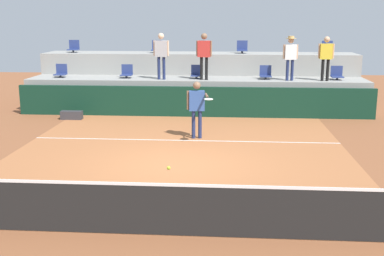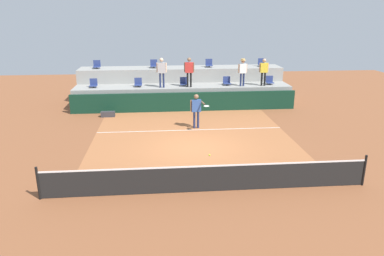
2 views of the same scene
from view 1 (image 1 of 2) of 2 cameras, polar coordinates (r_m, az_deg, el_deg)
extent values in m
plane|color=brown|center=(11.99, -1.84, -4.32)|extent=(40.00, 40.00, 0.00)
cube|color=#A36038|center=(12.94, -1.38, -3.01)|extent=(9.00, 10.00, 0.01)
cube|color=silver|center=(14.29, -0.83, -1.47)|extent=(9.00, 0.06, 0.00)
cube|color=black|center=(8.10, -4.88, -9.54)|extent=(10.40, 0.01, 0.87)
cube|color=white|center=(7.95, -4.94, -6.62)|extent=(10.40, 0.02, 0.05)
cube|color=#0F3323|center=(17.69, 0.19, 3.11)|extent=(13.00, 0.16, 1.10)
cube|color=gray|center=(18.96, 0.47, 3.99)|extent=(13.00, 1.80, 1.25)
cube|color=gray|center=(20.68, 0.80, 5.92)|extent=(13.00, 1.80, 2.10)
cylinder|color=#2D2D33|center=(19.79, -15.20, 5.89)|extent=(0.08, 0.08, 0.10)
cube|color=navy|center=(19.79, -15.21, 6.09)|extent=(0.44, 0.40, 0.04)
cube|color=navy|center=(19.93, -15.08, 6.76)|extent=(0.44, 0.04, 0.38)
cylinder|color=#2D2D33|center=(19.09, -7.72, 5.98)|extent=(0.08, 0.08, 0.10)
cube|color=navy|center=(19.08, -7.72, 6.19)|extent=(0.44, 0.40, 0.04)
cube|color=navy|center=(19.23, -7.63, 6.87)|extent=(0.44, 0.04, 0.38)
cylinder|color=#2D2D33|center=(18.72, 0.54, 5.96)|extent=(0.08, 0.08, 0.10)
cube|color=navy|center=(18.71, 0.54, 6.18)|extent=(0.44, 0.40, 0.04)
cube|color=navy|center=(18.86, 0.57, 6.87)|extent=(0.44, 0.04, 0.38)
cylinder|color=#2D2D33|center=(18.73, 8.64, 5.82)|extent=(0.08, 0.08, 0.10)
cube|color=navy|center=(18.72, 8.65, 6.04)|extent=(0.44, 0.40, 0.04)
cube|color=navy|center=(18.88, 8.63, 6.73)|extent=(0.44, 0.04, 0.38)
cylinder|color=#2D2D33|center=(19.12, 16.69, 5.57)|extent=(0.08, 0.08, 0.10)
cube|color=navy|center=(19.12, 16.71, 5.78)|extent=(0.44, 0.40, 0.04)
cube|color=navy|center=(19.27, 16.63, 6.47)|extent=(0.44, 0.04, 0.38)
cylinder|color=#2D2D33|center=(21.42, -13.79, 8.75)|extent=(0.08, 0.08, 0.10)
cube|color=navy|center=(21.42, -13.80, 8.94)|extent=(0.44, 0.40, 0.04)
cube|color=navy|center=(21.58, -13.68, 9.53)|extent=(0.44, 0.04, 0.38)
cylinder|color=#2D2D33|center=(20.61, -4.16, 8.93)|extent=(0.08, 0.08, 0.10)
cube|color=navy|center=(20.60, -4.17, 9.13)|extent=(0.44, 0.40, 0.04)
cube|color=navy|center=(20.77, -4.10, 9.74)|extent=(0.44, 0.04, 0.38)
cylinder|color=#2D2D33|center=(20.40, 5.91, 8.86)|extent=(0.08, 0.08, 0.10)
cube|color=navy|center=(20.39, 5.92, 9.06)|extent=(0.44, 0.40, 0.04)
cube|color=navy|center=(20.56, 5.92, 9.67)|extent=(0.44, 0.04, 0.38)
cylinder|color=#2D2D33|center=(20.79, 15.65, 8.53)|extent=(0.08, 0.08, 0.10)
cube|color=navy|center=(20.79, 15.67, 8.73)|extent=(0.44, 0.40, 0.04)
cube|color=navy|center=(20.95, 15.60, 9.33)|extent=(0.44, 0.04, 0.38)
cylinder|color=navy|center=(14.47, 0.18, 0.40)|extent=(0.12, 0.12, 0.84)
cylinder|color=navy|center=(14.49, 0.94, 0.41)|extent=(0.12, 0.12, 0.84)
cube|color=#2D4C8C|center=(14.34, 0.57, 3.22)|extent=(0.48, 0.24, 0.60)
sphere|color=#846047|center=(14.27, 0.57, 5.04)|extent=(0.26, 0.26, 0.23)
cylinder|color=#846047|center=(14.32, -0.49, 3.28)|extent=(0.08, 0.08, 0.56)
cylinder|color=#846047|center=(14.07, 1.72, 3.85)|extent=(0.14, 0.54, 0.07)
cylinder|color=black|center=(13.71, 1.85, 3.61)|extent=(0.07, 0.26, 0.04)
ellipsoid|color=silver|center=(13.43, 1.96, 3.42)|extent=(0.30, 0.35, 0.03)
cylinder|color=navy|center=(18.53, -3.92, 7.04)|extent=(0.12, 0.12, 0.85)
cylinder|color=navy|center=(18.49, -3.32, 7.03)|extent=(0.12, 0.12, 0.85)
cube|color=#B2B2B7|center=(18.45, -3.65, 9.29)|extent=(0.47, 0.21, 0.60)
sphere|color=beige|center=(18.43, -3.67, 10.73)|extent=(0.25, 0.25, 0.23)
cylinder|color=beige|center=(18.50, -4.47, 9.34)|extent=(0.07, 0.07, 0.57)
cylinder|color=beige|center=(18.40, -2.83, 9.34)|extent=(0.07, 0.07, 0.57)
cylinder|color=black|center=(18.38, 1.12, 7.02)|extent=(0.13, 0.13, 0.85)
cylinder|color=black|center=(18.34, 1.71, 7.00)|extent=(0.13, 0.13, 0.85)
cube|color=red|center=(18.30, 1.43, 9.28)|extent=(0.49, 0.27, 0.60)
sphere|color=#846047|center=(18.28, 1.44, 10.73)|extent=(0.27, 0.27, 0.23)
cylinder|color=#846047|center=(18.37, 0.61, 9.35)|extent=(0.08, 0.08, 0.57)
cylinder|color=#846047|center=(18.23, 2.25, 9.32)|extent=(0.08, 0.08, 0.57)
cylinder|color=navy|center=(18.46, 11.15, 6.69)|extent=(0.12, 0.12, 0.78)
cylinder|color=navy|center=(18.51, 11.69, 6.68)|extent=(0.12, 0.12, 0.78)
cube|color=white|center=(18.43, 11.51, 8.74)|extent=(0.44, 0.23, 0.55)
sphere|color=tan|center=(18.40, 11.57, 10.05)|extent=(0.23, 0.23, 0.21)
cylinder|color=tan|center=(18.37, 10.76, 8.81)|extent=(0.08, 0.08, 0.52)
cylinder|color=tan|center=(18.49, 12.26, 8.77)|extent=(0.08, 0.08, 0.52)
cylinder|color=tan|center=(18.40, 11.58, 10.28)|extent=(0.42, 0.42, 0.01)
cylinder|color=tan|center=(18.40, 11.58, 10.42)|extent=(0.25, 0.25, 0.09)
cylinder|color=black|center=(18.67, 15.10, 6.59)|extent=(0.12, 0.12, 0.80)
cylinder|color=black|center=(18.70, 15.66, 6.57)|extent=(0.12, 0.12, 0.80)
cube|color=yellow|center=(18.63, 15.50, 8.67)|extent=(0.44, 0.20, 0.57)
sphere|color=tan|center=(18.61, 15.58, 10.00)|extent=(0.23, 0.23, 0.22)
cylinder|color=tan|center=(18.60, 14.73, 8.76)|extent=(0.07, 0.07, 0.53)
cylinder|color=tan|center=(18.67, 16.28, 8.68)|extent=(0.07, 0.07, 0.53)
sphere|color=#CCE033|center=(8.82, -2.76, -4.71)|extent=(0.07, 0.07, 0.07)
cube|color=#333338|center=(17.80, -13.96, 1.48)|extent=(0.76, 0.28, 0.30)
camera|label=2|loc=(4.44, -137.25, 17.06)|focal=33.89mm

